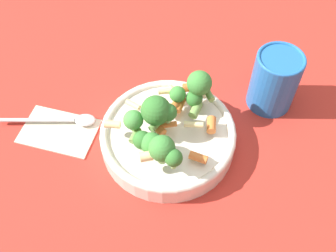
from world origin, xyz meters
The scene contains 6 objects.
ground_plane centered at (0.00, 0.00, 0.00)m, with size 3.00×3.00×0.00m, color #B72D23.
bowl centered at (0.00, 0.00, 0.02)m, with size 0.22×0.22×0.04m.
pasta_salad centered at (0.00, 0.00, 0.08)m, with size 0.19×0.16×0.07m.
cup centered at (0.21, -0.01, 0.06)m, with size 0.08×0.08×0.11m.
napkin centered at (-0.15, 0.11, 0.00)m, with size 0.15×0.15×0.01m.
spoon centered at (-0.14, 0.12, 0.01)m, with size 0.15×0.10×0.01m.
Camera 1 is at (-0.18, -0.32, 0.56)m, focal length 42.00 mm.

